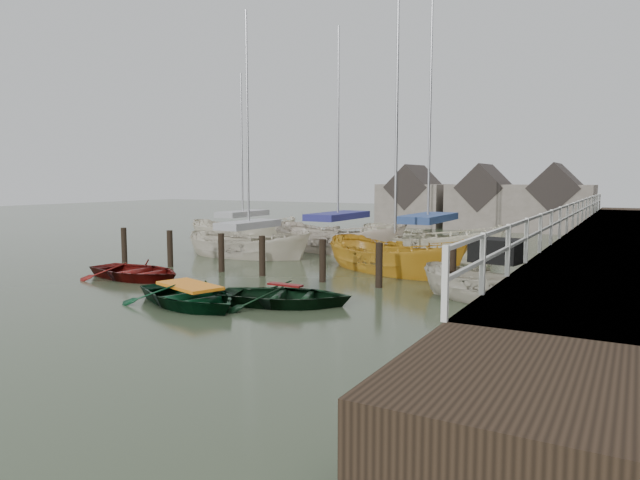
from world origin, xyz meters
The scene contains 13 objects.
ground centered at (0.00, 0.00, 0.00)m, with size 120.00×120.00×0.00m, color #2C3421.
pier centered at (9.48, 10.00, 0.71)m, with size 3.04×32.00×2.70m.
mooring_pilings centered at (-1.11, 3.00, 0.50)m, with size 13.72×0.22×1.80m.
far_sheds centered at (0.83, 26.00, 1.86)m, with size 14.00×4.08×4.39m.
rowboat_red centered at (-4.53, 0.42, 0.00)m, with size 2.68×3.75×0.78m, color #5A0F0C.
rowboat_green centered at (-0.17, -1.81, 0.00)m, with size 2.71×3.80×0.79m, color black.
rowboat_dkgreen centered at (2.00, -0.50, 0.00)m, with size 2.56×3.58×0.74m, color black.
motorboat centered at (6.80, 2.60, 0.10)m, with size 4.48×2.34×2.55m.
sailboat_a centered at (-4.55, 6.79, 0.07)m, with size 6.15×2.65×11.51m.
sailboat_b centered at (-2.03, 10.29, 0.06)m, with size 7.60×3.82×11.59m.
sailboat_c centered at (2.45, 6.19, 0.01)m, with size 7.00×4.94×10.96m.
sailboat_d centered at (2.26, 10.42, 0.06)m, with size 7.93×5.26×13.12m.
sailboat_e centered at (-9.10, 12.40, 0.06)m, with size 6.60×3.56×10.28m.
Camera 1 is at (10.13, -13.11, 3.34)m, focal length 32.00 mm.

